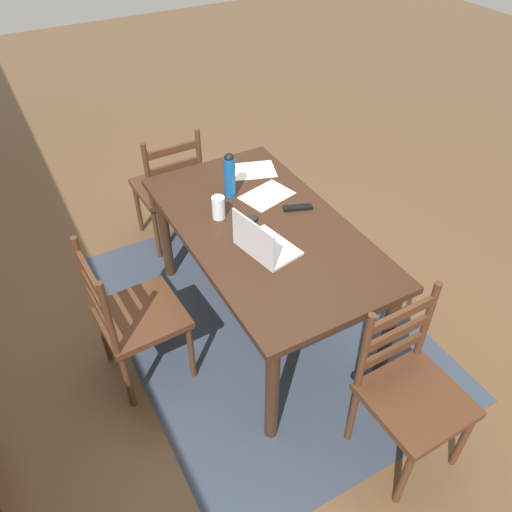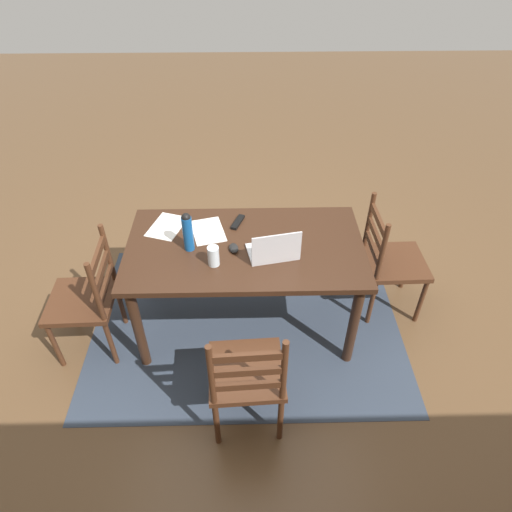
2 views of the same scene
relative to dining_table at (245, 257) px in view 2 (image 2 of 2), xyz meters
name	(u,v)px [view 2 (image 2 of 2)]	position (x,y,z in m)	size (l,w,h in m)	color
ground_plane	(247,322)	(0.00, 0.00, -0.68)	(14.00, 14.00, 0.00)	brown
area_rug	(247,322)	(0.00, 0.00, -0.68)	(2.36, 1.73, 0.01)	#333D4C
dining_table	(245,257)	(0.00, 0.00, 0.00)	(1.61, 0.88, 0.78)	#382114
chair_right_far	(87,299)	(1.09, 0.18, -0.22)	(0.45, 0.45, 0.95)	#4C2B19
chair_left_near	(390,261)	(-1.09, -0.18, -0.22)	(0.45, 0.45, 0.95)	#4C2B19
chair_far_head	(247,375)	(0.00, 0.81, -0.22)	(0.46, 0.46, 0.95)	#4C2B19
laptop	(274,250)	(-0.19, 0.12, 0.16)	(0.36, 0.28, 0.23)	silver
water_bottle	(188,231)	(0.37, 0.03, 0.25)	(0.07, 0.07, 0.28)	#145199
drinking_glass	(213,256)	(0.20, 0.18, 0.17)	(0.07, 0.07, 0.14)	silver
computer_mouse	(234,248)	(0.08, 0.05, 0.12)	(0.06, 0.10, 0.03)	black
tv_remote	(238,222)	(0.05, -0.25, 0.11)	(0.04, 0.17, 0.02)	black
paper_stack_left	(208,231)	(0.26, -0.16, 0.10)	(0.21, 0.30, 0.00)	white
paper_stack_right	(167,226)	(0.56, -0.22, 0.10)	(0.21, 0.30, 0.00)	white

